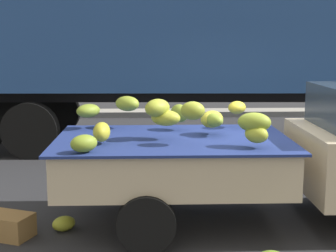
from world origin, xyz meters
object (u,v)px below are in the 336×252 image
Objects in this scene: pickup_truck at (331,153)px; fallen_banana_bunch_near_tailgate at (64,224)px; semi_trailer at (211,25)px; produce_crate at (9,226)px.

pickup_truck is 3.37m from fallen_banana_bunch_near_tailgate.
semi_trailer reaches higher than produce_crate.
produce_crate is (-0.60, -0.18, 0.05)m from fallen_banana_bunch_near_tailgate.
pickup_truck is at bearing 5.53° from produce_crate.
semi_trailer is (-0.94, 4.67, 1.65)m from pickup_truck.
semi_trailer is at bearing 64.47° from fallen_banana_bunch_near_tailgate.
fallen_banana_bunch_near_tailgate is at bearing -113.76° from semi_trailer.
pickup_truck is 3.96m from produce_crate.
fallen_banana_bunch_near_tailgate is 0.63m from produce_crate.
produce_crate is at bearing -118.31° from semi_trailer.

